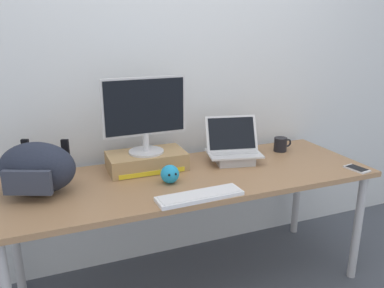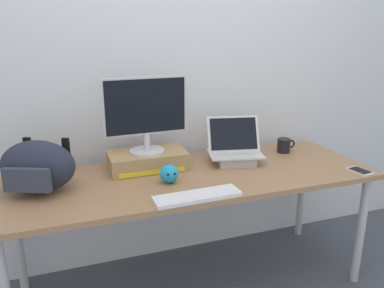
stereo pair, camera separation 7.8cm
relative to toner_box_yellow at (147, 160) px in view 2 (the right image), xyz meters
The scene contains 11 objects.
ground_plane 0.82m from the toner_box_yellow, 41.10° to the right, with size 20.00×20.00×0.00m, color #474C56.
back_wall 0.63m from the toner_box_yellow, 52.64° to the left, with size 7.00×0.10×2.60m, color silver.
desk 0.30m from the toner_box_yellow, 41.10° to the right, with size 2.05×0.72×0.72m.
toner_box_yellow is the anchor object (origin of this frame).
desktop_monitor 0.28m from the toner_box_yellow, 87.08° to the right, with size 0.48×0.20×0.43m.
open_laptop 0.53m from the toner_box_yellow, ahead, with size 0.36×0.29×0.27m.
external_keyboard 0.50m from the toner_box_yellow, 74.59° to the right, with size 0.43×0.13×0.02m.
messenger_backpack 0.60m from the toner_box_yellow, 167.58° to the right, with size 0.43×0.35×0.26m.
coffee_mug 0.92m from the toner_box_yellow, ahead, with size 0.13×0.09×0.09m.
cell_phone 1.22m from the toner_box_yellow, 22.33° to the right, with size 0.10×0.15×0.01m.
plush_toy 0.26m from the toner_box_yellow, 76.58° to the right, with size 0.10×0.10×0.10m.
Camera 2 is at (-0.66, -1.88, 1.51)m, focal length 35.72 mm.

